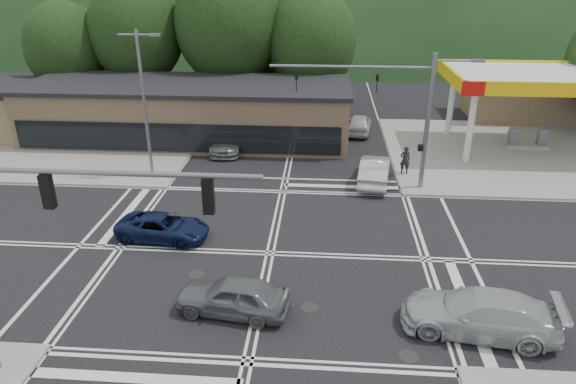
# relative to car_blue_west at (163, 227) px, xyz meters

# --- Properties ---
(ground) EXTENTS (120.00, 120.00, 0.00)m
(ground) POSITION_rel_car_blue_west_xyz_m (5.36, -1.04, -0.62)
(ground) COLOR black
(ground) RESTS_ON ground
(sidewalk_ne) EXTENTS (16.00, 16.00, 0.15)m
(sidewalk_ne) POSITION_rel_car_blue_west_xyz_m (20.36, 13.96, -0.55)
(sidewalk_ne) COLOR gray
(sidewalk_ne) RESTS_ON ground
(sidewalk_nw) EXTENTS (16.00, 16.00, 0.15)m
(sidewalk_nw) POSITION_rel_car_blue_west_xyz_m (-9.64, 13.96, -0.55)
(sidewalk_nw) COLOR gray
(sidewalk_nw) RESTS_ON ground
(gas_station_canopy) EXTENTS (12.32, 8.34, 5.75)m
(gas_station_canopy) POSITION_rel_car_blue_west_xyz_m (22.35, 14.95, 4.42)
(gas_station_canopy) COLOR silver
(gas_station_canopy) RESTS_ON ground
(convenience_store) EXTENTS (10.00, 6.00, 3.80)m
(convenience_store) POSITION_rel_car_blue_west_xyz_m (25.36, 23.96, 1.28)
(convenience_store) COLOR #846B4F
(convenience_store) RESTS_ON ground
(commercial_row) EXTENTS (24.00, 8.00, 4.00)m
(commercial_row) POSITION_rel_car_blue_west_xyz_m (-2.64, 15.96, 1.38)
(commercial_row) COLOR brown
(commercial_row) RESTS_ON ground
(hill_north) EXTENTS (252.00, 126.00, 140.00)m
(hill_north) POSITION_rel_car_blue_west_xyz_m (5.36, 88.96, -0.62)
(hill_north) COLOR black
(hill_north) RESTS_ON ground
(tree_n_a) EXTENTS (8.00, 8.00, 11.75)m
(tree_n_a) POSITION_rel_car_blue_west_xyz_m (-8.64, 22.96, 6.52)
(tree_n_a) COLOR #382619
(tree_n_a) RESTS_ON ground
(tree_n_b) EXTENTS (9.00, 9.00, 12.98)m
(tree_n_b) POSITION_rel_car_blue_west_xyz_m (-0.64, 22.96, 7.17)
(tree_n_b) COLOR #382619
(tree_n_b) RESTS_ON ground
(tree_n_c) EXTENTS (7.60, 7.60, 10.87)m
(tree_n_c) POSITION_rel_car_blue_west_xyz_m (6.36, 22.96, 5.87)
(tree_n_c) COLOR #382619
(tree_n_c) RESTS_ON ground
(tree_n_d) EXTENTS (6.80, 6.80, 9.76)m
(tree_n_d) POSITION_rel_car_blue_west_xyz_m (-14.64, 21.96, 5.22)
(tree_n_d) COLOR #382619
(tree_n_d) RESTS_ON ground
(tree_n_e) EXTENTS (8.40, 8.40, 11.98)m
(tree_n_e) POSITION_rel_car_blue_west_xyz_m (3.36, 26.96, 6.52)
(tree_n_e) COLOR #382619
(tree_n_e) RESTS_ON ground
(streetlight_nw) EXTENTS (2.50, 0.25, 9.00)m
(streetlight_nw) POSITION_rel_car_blue_west_xyz_m (-3.08, 7.96, 4.43)
(streetlight_nw) COLOR slate
(streetlight_nw) RESTS_ON ground
(signal_mast_ne) EXTENTS (11.65, 0.30, 8.00)m
(signal_mast_ne) POSITION_rel_car_blue_west_xyz_m (12.31, 7.16, 4.45)
(signal_mast_ne) COLOR slate
(signal_mast_ne) RESTS_ON ground
(signal_mast_sw) EXTENTS (9.14, 0.28, 8.00)m
(signal_mast_sw) POSITION_rel_car_blue_west_xyz_m (-1.03, -9.24, 4.50)
(signal_mast_sw) COLOR slate
(signal_mast_sw) RESTS_ON ground
(car_blue_west) EXTENTS (4.69, 2.55, 1.25)m
(car_blue_west) POSITION_rel_car_blue_west_xyz_m (0.00, 0.00, 0.00)
(car_blue_west) COLOR #0D183A
(car_blue_west) RESTS_ON ground
(car_grey_center) EXTENTS (4.56, 2.34, 1.48)m
(car_grey_center) POSITION_rel_car_blue_west_xyz_m (4.42, -5.54, 0.12)
(car_grey_center) COLOR slate
(car_grey_center) RESTS_ON ground
(car_silver_east) EXTENTS (5.83, 3.11, 1.61)m
(car_silver_east) POSITION_rel_car_blue_west_xyz_m (13.52, -6.00, 0.18)
(car_silver_east) COLOR #B0B3B7
(car_silver_east) RESTS_ON ground
(car_queue_a) EXTENTS (2.39, 5.10, 1.62)m
(car_queue_a) POSITION_rel_car_blue_west_xyz_m (10.86, 7.96, 0.18)
(car_queue_a) COLOR silver
(car_queue_a) RESTS_ON ground
(car_queue_b) EXTENTS (2.32, 4.63, 1.52)m
(car_queue_b) POSITION_rel_car_blue_west_xyz_m (10.48, 18.23, 0.13)
(car_queue_b) COLOR beige
(car_queue_b) RESTS_ON ground
(car_northbound) EXTENTS (2.30, 5.18, 1.48)m
(car_northbound) POSITION_rel_car_blue_west_xyz_m (0.75, 13.28, 0.11)
(car_northbound) COLOR slate
(car_northbound) RESTS_ON ground
(pedestrian) EXTENTS (0.66, 0.43, 1.79)m
(pedestrian) POSITION_rel_car_blue_west_xyz_m (12.86, 9.30, 0.42)
(pedestrian) COLOR black
(pedestrian) RESTS_ON sidewalk_ne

